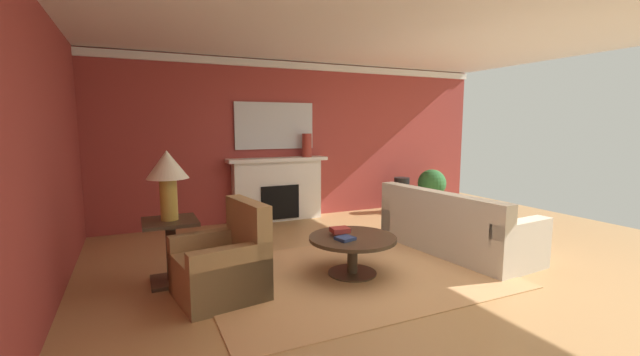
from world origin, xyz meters
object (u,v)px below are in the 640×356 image
object	(u,v)px
armchair_near_window	(223,266)
vase_tall_corner	(401,194)
sofa	(454,230)
side_table	(171,247)
vase_mantel_right	(307,145)
potted_plant	(432,186)
table_lamp	(167,171)
fireplace	(278,191)
coffee_table	(353,246)
mantel_mirror	(275,126)

from	to	relation	value
armchair_near_window	vase_tall_corner	bearing A→B (deg)	32.49
sofa	side_table	distance (m)	3.61
sofa	vase_tall_corner	bearing A→B (deg)	69.48
vase_mantel_right	potted_plant	bearing A→B (deg)	-9.70
table_lamp	vase_tall_corner	size ratio (longest dim) A/B	1.10
vase_mantel_right	potted_plant	size ratio (longest dim) A/B	0.51
fireplace	table_lamp	world-z (taller)	table_lamp
coffee_table	vase_tall_corner	world-z (taller)	vase_tall_corner
fireplace	side_table	xyz separation A→B (m)	(-2.00, -2.28, -0.14)
coffee_table	potted_plant	distance (m)	4.01
armchair_near_window	coffee_table	distance (m)	1.47
vase_tall_corner	mantel_mirror	bearing A→B (deg)	170.40
vase_tall_corner	armchair_near_window	bearing A→B (deg)	-147.51
side_table	armchair_near_window	bearing A→B (deg)	-53.66
mantel_mirror	armchair_near_window	xyz separation A→B (m)	(-1.56, -3.00, -1.39)
sofa	side_table	world-z (taller)	sofa
armchair_near_window	mantel_mirror	bearing A→B (deg)	62.44
fireplace	vase_tall_corner	size ratio (longest dim) A/B	2.65
side_table	potted_plant	distance (m)	5.40
armchair_near_window	coffee_table	world-z (taller)	armchair_near_window
fireplace	vase_mantel_right	size ratio (longest dim) A/B	4.27
coffee_table	vase_mantel_right	distance (m)	3.10
mantel_mirror	vase_tall_corner	xyz separation A→B (m)	(2.48, -0.42, -1.36)
mantel_mirror	armchair_near_window	size ratio (longest dim) A/B	1.53
sofa	armchair_near_window	size ratio (longest dim) A/B	2.29
table_lamp	vase_mantel_right	distance (m)	3.39
armchair_near_window	sofa	bearing A→B (deg)	2.69
sofa	armchair_near_window	distance (m)	3.14
armchair_near_window	side_table	bearing A→B (deg)	126.34
vase_mantel_right	coffee_table	bearing A→B (deg)	-102.79
fireplace	potted_plant	world-z (taller)	fireplace
sofa	armchair_near_window	bearing A→B (deg)	-177.31
sofa	coffee_table	size ratio (longest dim) A/B	2.18
mantel_mirror	potted_plant	distance (m)	3.36
fireplace	armchair_near_window	bearing A→B (deg)	-118.54
sofa	mantel_mirror	bearing A→B (deg)	118.90
vase_tall_corner	coffee_table	bearing A→B (deg)	-134.69
coffee_table	sofa	bearing A→B (deg)	6.16
mantel_mirror	coffee_table	world-z (taller)	mantel_mirror
potted_plant	side_table	bearing A→B (deg)	-160.52
armchair_near_window	vase_tall_corner	size ratio (longest dim) A/B	1.40
fireplace	mantel_mirror	distance (m)	1.16
table_lamp	potted_plant	bearing A→B (deg)	19.48
mantel_mirror	coffee_table	distance (m)	3.32
mantel_mirror	side_table	size ratio (longest dim) A/B	2.07
sofa	coffee_table	bearing A→B (deg)	-173.84
mantel_mirror	side_table	world-z (taller)	mantel_mirror
mantel_mirror	vase_tall_corner	distance (m)	2.86
armchair_near_window	potted_plant	size ratio (longest dim) A/B	1.14
coffee_table	table_lamp	world-z (taller)	table_lamp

